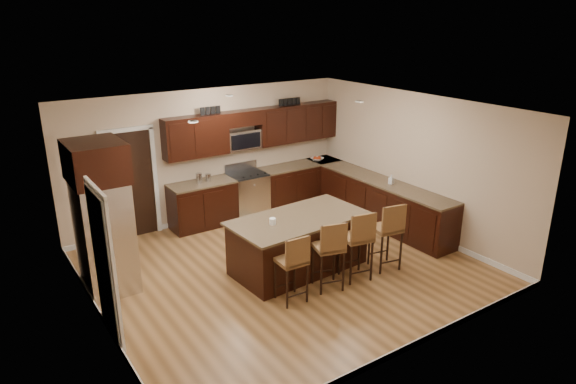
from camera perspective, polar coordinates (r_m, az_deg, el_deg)
floor at (r=8.77m, az=-0.35°, el=-8.46°), size 6.00×6.00×0.00m
ceiling at (r=7.88m, az=-0.39°, el=9.18°), size 6.00×6.00×0.00m
wall_back at (r=10.53m, az=-8.69°, el=4.02°), size 6.00×0.00×6.00m
wall_left at (r=7.14m, az=-20.93°, el=-4.57°), size 0.00×5.50×5.50m
wall_right at (r=10.12m, az=13.96°, el=3.04°), size 0.00×5.50×5.50m
base_cabinets at (r=10.68m, az=3.86°, el=-0.58°), size 4.02×3.96×0.92m
upper_cabinets at (r=10.74m, az=-3.38°, el=7.21°), size 4.00×0.33×0.80m
range at (r=10.83m, az=-4.53°, el=-0.25°), size 0.76×0.64×1.11m
microwave at (r=10.63m, az=-5.11°, el=5.82°), size 0.76×0.31×0.40m
doorway at (r=10.05m, az=-17.06°, el=0.73°), size 0.85×0.03×2.06m
pantry_door at (r=7.01m, az=-19.86°, el=-7.87°), size 0.03×0.80×2.04m
letter_decor at (r=10.59m, az=-4.11°, el=9.52°), size 2.20×0.03×0.15m
island at (r=8.59m, az=1.15°, el=-5.88°), size 2.33×1.31×0.92m
stool_left at (r=7.51m, az=0.60°, el=-7.69°), size 0.42×0.42×1.08m
stool_mid at (r=7.86m, az=4.71°, el=-6.17°), size 0.52×0.52×1.14m
stool_right at (r=8.19m, az=7.85°, el=-5.05°), size 0.51×0.51×1.18m
refrigerator at (r=8.18m, az=-19.94°, el=-2.51°), size 0.79×0.94×2.35m
floor_mat at (r=10.29m, az=-4.15°, el=-4.10°), size 0.95×0.75×0.01m
fruit_bowl at (r=11.64m, az=3.27°, el=3.67°), size 0.34×0.34×0.07m
soap_bottle at (r=10.21m, az=11.40°, el=1.39°), size 0.10×0.10×0.19m
canister_tall at (r=10.20m, az=-9.86°, el=1.53°), size 0.12×0.12×0.20m
canister_short at (r=10.28m, az=-8.87°, el=1.59°), size 0.11×0.11×0.15m
island_jar at (r=8.12m, az=-1.73°, el=-3.26°), size 0.10×0.10×0.10m
stool_extra at (r=8.60m, az=11.11°, el=-4.01°), size 0.51×0.51×1.18m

